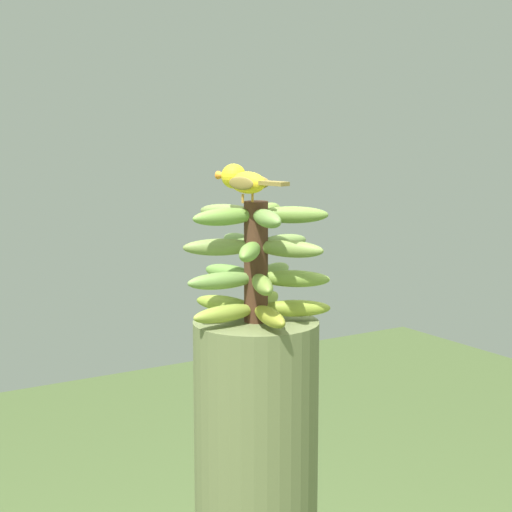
{
  "coord_description": "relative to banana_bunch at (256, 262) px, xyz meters",
  "views": [
    {
      "loc": [
        0.95,
        1.5,
        1.74
      ],
      "look_at": [
        0.0,
        0.0,
        1.46
      ],
      "focal_mm": 61.58,
      "sensor_mm": 36.0,
      "label": 1
    }
  ],
  "objects": [
    {
      "name": "perched_bird",
      "position": [
        0.03,
        0.0,
        0.17
      ],
      "size": [
        0.07,
        0.19,
        0.08
      ],
      "color": "#C68933",
      "rests_on": "banana_bunch"
    },
    {
      "name": "banana_bunch",
      "position": [
        0.0,
        0.0,
        0.0
      ],
      "size": [
        0.31,
        0.31,
        0.25
      ],
      "color": "#4C2D1E",
      "rests_on": "banana_tree"
    }
  ]
}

